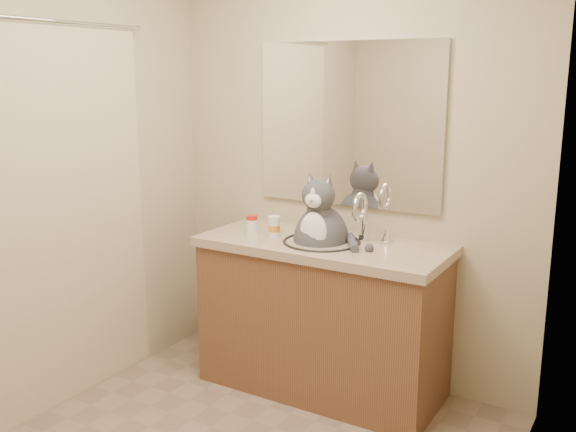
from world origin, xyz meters
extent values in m
cube|color=tan|center=(0.00, 1.25, 1.20)|extent=(2.20, 0.01, 2.40)
cube|color=tan|center=(-1.10, 0.00, 1.20)|extent=(0.01, 2.50, 2.40)
cube|color=tan|center=(1.10, 0.00, 1.20)|extent=(0.01, 2.50, 2.40)
cube|color=brown|center=(0.00, 0.96, 0.40)|extent=(1.30, 0.55, 0.80)
cube|color=tan|center=(0.00, 0.96, 0.83)|extent=(1.34, 0.59, 0.05)
torus|color=black|center=(0.00, 0.94, 0.85)|extent=(0.42, 0.42, 0.02)
ellipsoid|color=white|center=(0.00, 0.94, 0.78)|extent=(0.40, 0.40, 0.15)
cylinder|color=silver|center=(0.17, 1.11, 0.95)|extent=(0.03, 0.03, 0.18)
torus|color=silver|center=(0.17, 1.05, 1.04)|extent=(0.03, 0.16, 0.16)
cone|color=silver|center=(0.30, 1.11, 0.90)|extent=(0.06, 0.06, 0.08)
cube|color=white|center=(0.00, 1.24, 1.45)|extent=(1.10, 0.02, 0.90)
cube|color=beige|center=(-1.05, 0.10, 1.00)|extent=(0.01, 1.20, 1.90)
cylinder|color=silver|center=(-1.05, 0.10, 1.97)|extent=(0.02, 1.30, 0.02)
ellipsoid|color=#46454A|center=(-0.02, 0.98, 0.84)|extent=(0.32, 0.35, 0.40)
ellipsoid|color=white|center=(-0.01, 0.87, 0.90)|extent=(0.17, 0.10, 0.25)
ellipsoid|color=#46454A|center=(-0.02, 0.93, 1.10)|extent=(0.19, 0.17, 0.17)
ellipsoid|color=white|center=(-0.01, 0.86, 1.09)|extent=(0.10, 0.06, 0.08)
sphere|color=#D88C8C|center=(-0.01, 0.84, 1.10)|extent=(0.02, 0.02, 0.02)
cone|color=#46454A|center=(-0.07, 0.94, 1.19)|extent=(0.08, 0.07, 0.09)
cone|color=#46454A|center=(0.03, 0.95, 1.19)|extent=(0.08, 0.07, 0.09)
cylinder|color=#46454A|center=(0.18, 0.96, 0.87)|extent=(0.17, 0.25, 0.04)
cylinder|color=white|center=(-0.42, 0.90, 0.89)|extent=(0.07, 0.07, 0.08)
cylinder|color=red|center=(-0.42, 0.90, 0.95)|extent=(0.07, 0.07, 0.02)
cylinder|color=white|center=(-0.28, 0.92, 0.90)|extent=(0.08, 0.08, 0.09)
cylinder|color=orange|center=(-0.28, 0.92, 0.90)|extent=(0.08, 0.08, 0.04)
cylinder|color=white|center=(-0.28, 0.92, 0.95)|extent=(0.08, 0.08, 0.02)
cylinder|color=slate|center=(-0.31, 0.98, 0.88)|extent=(0.04, 0.04, 0.06)
camera|label=1|loc=(1.53, -1.98, 1.73)|focal=40.00mm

